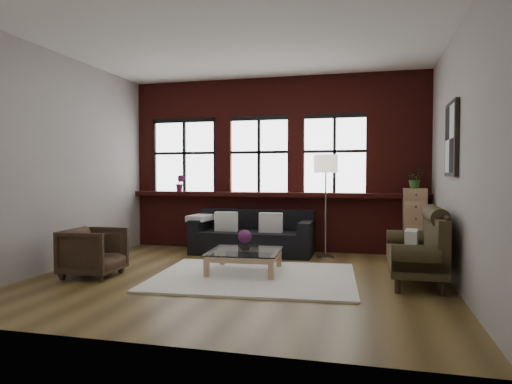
% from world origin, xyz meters
% --- Properties ---
extents(floor, '(5.50, 5.50, 0.00)m').
position_xyz_m(floor, '(0.00, 0.00, 0.00)').
color(floor, brown).
rests_on(floor, ground).
extents(ceiling, '(5.50, 5.50, 0.00)m').
position_xyz_m(ceiling, '(0.00, 0.00, 3.20)').
color(ceiling, white).
rests_on(ceiling, ground).
extents(wall_back, '(5.50, 0.00, 5.50)m').
position_xyz_m(wall_back, '(0.00, 2.50, 1.60)').
color(wall_back, '#A49E99').
rests_on(wall_back, ground).
extents(wall_front, '(5.50, 0.00, 5.50)m').
position_xyz_m(wall_front, '(0.00, -2.50, 1.60)').
color(wall_front, '#A49E99').
rests_on(wall_front, ground).
extents(wall_left, '(0.00, 5.00, 5.00)m').
position_xyz_m(wall_left, '(-2.75, 0.00, 1.60)').
color(wall_left, '#A49E99').
rests_on(wall_left, ground).
extents(wall_right, '(0.00, 5.00, 5.00)m').
position_xyz_m(wall_right, '(2.75, 0.00, 1.60)').
color(wall_right, '#A49E99').
rests_on(wall_right, ground).
extents(brick_backwall, '(5.50, 0.12, 3.20)m').
position_xyz_m(brick_backwall, '(0.00, 2.44, 1.60)').
color(brick_backwall, '#5A1915').
rests_on(brick_backwall, floor).
extents(sill_ledge, '(5.50, 0.30, 0.08)m').
position_xyz_m(sill_ledge, '(0.00, 2.35, 1.04)').
color(sill_ledge, '#5A1915').
rests_on(sill_ledge, brick_backwall).
extents(window_left, '(1.38, 0.10, 1.50)m').
position_xyz_m(window_left, '(-1.80, 2.45, 1.75)').
color(window_left, black).
rests_on(window_left, brick_backwall).
extents(window_mid, '(1.38, 0.10, 1.50)m').
position_xyz_m(window_mid, '(-0.30, 2.45, 1.75)').
color(window_mid, black).
rests_on(window_mid, brick_backwall).
extents(window_right, '(1.38, 0.10, 1.50)m').
position_xyz_m(window_right, '(1.10, 2.45, 1.75)').
color(window_right, black).
rests_on(window_right, brick_backwall).
extents(wall_poster, '(0.05, 0.74, 0.94)m').
position_xyz_m(wall_poster, '(2.72, 0.30, 1.85)').
color(wall_poster, black).
rests_on(wall_poster, wall_right).
extents(shag_rug, '(2.85, 2.32, 0.03)m').
position_xyz_m(shag_rug, '(0.21, 0.07, 0.01)').
color(shag_rug, white).
rests_on(shag_rug, floor).
extents(dark_sofa, '(2.13, 0.86, 0.77)m').
position_xyz_m(dark_sofa, '(-0.29, 1.90, 0.38)').
color(dark_sofa, black).
rests_on(dark_sofa, floor).
extents(pillow_a, '(0.41, 0.17, 0.34)m').
position_xyz_m(pillow_a, '(-0.75, 1.80, 0.57)').
color(pillow_a, silver).
rests_on(pillow_a, dark_sofa).
extents(pillow_b, '(0.40, 0.15, 0.34)m').
position_xyz_m(pillow_b, '(0.06, 1.80, 0.57)').
color(pillow_b, silver).
rests_on(pillow_b, dark_sofa).
extents(vintage_settee, '(0.75, 1.68, 0.89)m').
position_xyz_m(vintage_settee, '(2.30, 0.43, 0.45)').
color(vintage_settee, '#332B17').
rests_on(vintage_settee, floor).
extents(pillow_settee, '(0.19, 0.40, 0.34)m').
position_xyz_m(pillow_settee, '(2.22, -0.08, 0.56)').
color(pillow_settee, silver).
rests_on(pillow_settee, vintage_settee).
extents(armchair, '(0.76, 0.74, 0.67)m').
position_xyz_m(armchair, '(-1.98, -0.36, 0.33)').
color(armchair, '#332419').
rests_on(armchair, floor).
extents(coffee_table, '(1.06, 1.06, 0.34)m').
position_xyz_m(coffee_table, '(0.00, 0.33, 0.16)').
color(coffee_table, tan).
rests_on(coffee_table, shag_rug).
extents(vase, '(0.20, 0.20, 0.16)m').
position_xyz_m(vase, '(0.00, 0.33, 0.40)').
color(vase, '#B2B2B2').
rests_on(vase, coffee_table).
extents(flowers, '(0.20, 0.20, 0.20)m').
position_xyz_m(flowers, '(0.00, 0.33, 0.52)').
color(flowers, '#6A2460').
rests_on(flowers, vase).
extents(drawer_chest, '(0.36, 0.36, 1.18)m').
position_xyz_m(drawer_chest, '(2.46, 2.12, 0.59)').
color(drawer_chest, tan).
rests_on(drawer_chest, floor).
extents(potted_plant_top, '(0.37, 0.35, 0.33)m').
position_xyz_m(potted_plant_top, '(2.46, 2.12, 1.34)').
color(potted_plant_top, '#2D5923').
rests_on(potted_plant_top, drawer_chest).
extents(floor_lamp, '(0.40, 0.40, 1.89)m').
position_xyz_m(floor_lamp, '(1.00, 1.87, 0.95)').
color(floor_lamp, '#A5A5A8').
rests_on(floor_lamp, floor).
extents(sill_plant, '(0.19, 0.16, 0.32)m').
position_xyz_m(sill_plant, '(-1.85, 2.32, 1.24)').
color(sill_plant, '#6A2460').
rests_on(sill_plant, sill_ledge).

